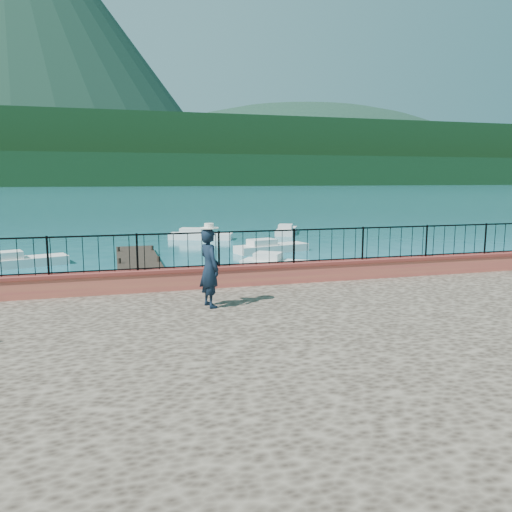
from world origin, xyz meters
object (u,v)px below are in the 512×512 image
boat_1 (278,261)px  boat_2 (272,245)px  boat_4 (201,234)px  person (210,268)px  boat_3 (20,258)px  boat_0 (105,299)px  boat_5 (286,229)px

boat_1 → boat_2: bearing=110.1°
boat_1 → boat_4: bearing=131.3°
person → boat_1: size_ratio=0.55×
person → boat_3: (-6.53, 14.58, -1.73)m
boat_0 → boat_1: (7.67, 5.45, 0.00)m
boat_3 → boat_5: bearing=12.3°
boat_5 → boat_3: bearing=145.9°
boat_0 → boat_2: 14.25m
person → boat_5: person is taller
boat_4 → person: bearing=-77.1°
boat_1 → boat_2: same height
boat_1 → boat_5: (5.42, 14.30, 0.00)m
boat_0 → boat_3: size_ratio=1.00×
boat_2 → boat_1: bearing=-117.9°
person → boat_5: size_ratio=0.47×
boat_0 → boat_3: bearing=117.2°
boat_2 → boat_3: 13.21m
boat_0 → boat_2: size_ratio=0.99×
person → boat_0: person is taller
person → boat_4: (3.69, 23.03, -1.73)m
boat_4 → boat_2: bearing=-45.7°
boat_1 → boat_5: same height
boat_3 → boat_2: bearing=-12.5°
person → boat_3: size_ratio=0.43×
boat_1 → boat_3: bearing=-165.1°
boat_2 → boat_0: bearing=-143.1°
person → boat_0: 5.79m
boat_4 → boat_5: (6.90, 1.66, 0.00)m
boat_3 → person: bearing=-84.1°
boat_1 → boat_5: bearing=103.9°
person → boat_4: person is taller
person → boat_1: bearing=-40.3°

